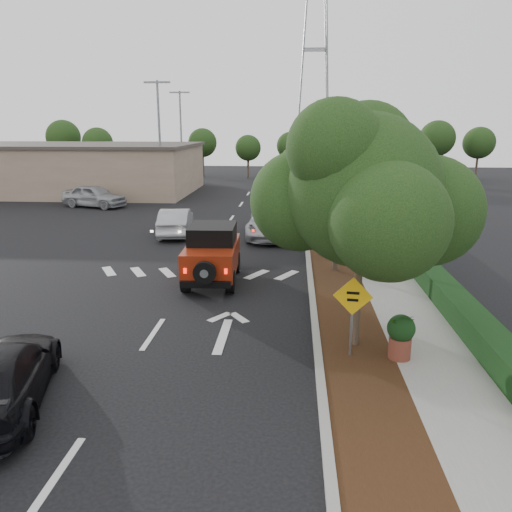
# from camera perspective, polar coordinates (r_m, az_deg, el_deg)

# --- Properties ---
(ground) EXTENTS (120.00, 120.00, 0.00)m
(ground) POSITION_cam_1_polar(r_m,az_deg,el_deg) (14.61, -11.68, -8.71)
(ground) COLOR black
(ground) RESTS_ON ground
(curb) EXTENTS (0.20, 70.00, 0.15)m
(curb) POSITION_cam_1_polar(r_m,az_deg,el_deg) (25.50, 5.78, 1.84)
(curb) COLOR #9E9B93
(curb) RESTS_ON ground
(planting_strip) EXTENTS (1.80, 70.00, 0.12)m
(planting_strip) POSITION_cam_1_polar(r_m,az_deg,el_deg) (25.55, 8.03, 1.76)
(planting_strip) COLOR black
(planting_strip) RESTS_ON ground
(sidewalk) EXTENTS (2.00, 70.00, 0.12)m
(sidewalk) POSITION_cam_1_polar(r_m,az_deg,el_deg) (25.75, 12.25, 1.66)
(sidewalk) COLOR gray
(sidewalk) RESTS_ON ground
(hedge) EXTENTS (0.80, 70.00, 0.80)m
(hedge) POSITION_cam_1_polar(r_m,az_deg,el_deg) (25.91, 15.36, 2.32)
(hedge) COLOR black
(hedge) RESTS_ON ground
(commercial_building) EXTENTS (22.00, 12.00, 4.00)m
(commercial_building) POSITION_cam_1_polar(r_m,az_deg,el_deg) (47.40, -20.81, 9.28)
(commercial_building) COLOR gray
(commercial_building) RESTS_ON ground
(transmission_tower) EXTENTS (7.00, 4.00, 28.00)m
(transmission_tower) POSITION_cam_1_polar(r_m,az_deg,el_deg) (61.16, 6.35, 9.27)
(transmission_tower) COLOR slate
(transmission_tower) RESTS_ON ground
(street_tree_near) EXTENTS (3.80, 3.80, 5.92)m
(street_tree_near) POSITION_cam_1_polar(r_m,az_deg,el_deg) (13.73, 11.20, -10.26)
(street_tree_near) COLOR black
(street_tree_near) RESTS_ON ground
(street_tree_mid) EXTENTS (3.20, 3.20, 5.32)m
(street_tree_mid) POSITION_cam_1_polar(r_m,az_deg,el_deg) (20.26, 8.95, -1.89)
(street_tree_mid) COLOR black
(street_tree_mid) RESTS_ON ground
(street_tree_far) EXTENTS (3.40, 3.40, 5.62)m
(street_tree_far) POSITION_cam_1_polar(r_m,az_deg,el_deg) (26.54, 7.89, 2.12)
(street_tree_far) COLOR black
(street_tree_far) RESTS_ON ground
(light_pole_a) EXTENTS (2.00, 0.22, 9.00)m
(light_pole_a) POSITION_cam_1_polar(r_m,az_deg,el_deg) (40.63, -10.63, 6.37)
(light_pole_a) COLOR slate
(light_pole_a) RESTS_ON ground
(light_pole_b) EXTENTS (2.00, 0.22, 9.00)m
(light_pole_b) POSITION_cam_1_polar(r_m,az_deg,el_deg) (52.43, -8.35, 8.30)
(light_pole_b) COLOR slate
(light_pole_b) RESTS_ON ground
(red_jeep) EXTENTS (1.99, 4.20, 2.12)m
(red_jeep) POSITION_cam_1_polar(r_m,az_deg,el_deg) (18.88, -4.96, 0.39)
(red_jeep) COLOR black
(red_jeep) RESTS_ON ground
(silver_suv_ahead) EXTENTS (2.55, 5.49, 1.52)m
(silver_suv_ahead) POSITION_cam_1_polar(r_m,az_deg,el_deg) (26.34, 1.87, 3.84)
(silver_suv_ahead) COLOR #A8ACB0
(silver_suv_ahead) RESTS_ON ground
(silver_sedan_oncoming) EXTENTS (2.05, 4.53, 1.44)m
(silver_sedan_oncoming) POSITION_cam_1_polar(r_m,az_deg,el_deg) (27.10, -9.15, 3.89)
(silver_sedan_oncoming) COLOR #A6A8AE
(silver_sedan_oncoming) RESTS_ON ground
(parked_suv) EXTENTS (5.09, 3.25, 1.61)m
(parked_suv) POSITION_cam_1_polar(r_m,az_deg,el_deg) (37.88, -18.02, 6.55)
(parked_suv) COLOR #9B9EA3
(parked_suv) RESTS_ON ground
(speed_hump_sign) EXTENTS (0.96, 0.15, 2.06)m
(speed_hump_sign) POSITION_cam_1_polar(r_m,az_deg,el_deg) (12.53, 10.96, -5.65)
(speed_hump_sign) COLOR slate
(speed_hump_sign) RESTS_ON ground
(terracotta_planter) EXTENTS (0.69, 0.69, 1.19)m
(terracotta_planter) POSITION_cam_1_polar(r_m,az_deg,el_deg) (12.89, 16.23, -8.36)
(terracotta_planter) COLOR brown
(terracotta_planter) RESTS_ON ground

